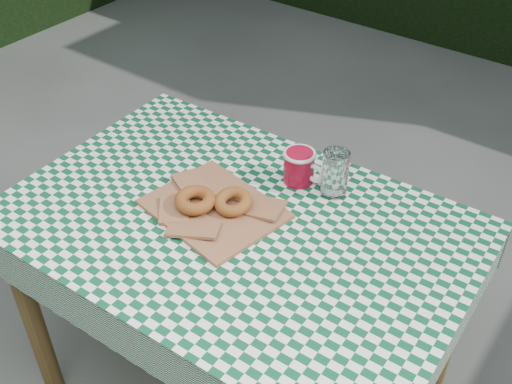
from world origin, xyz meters
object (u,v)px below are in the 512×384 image
(coffee_mug, at_px, (299,167))
(drinking_glass, at_px, (335,173))
(table, at_px, (238,318))
(paper_bag, at_px, (214,208))

(coffee_mug, xyz_separation_m, drinking_glass, (0.11, 0.01, 0.02))
(table, distance_m, paper_bag, 0.40)
(drinking_glass, bearing_deg, table, -118.70)
(table, xyz_separation_m, coffee_mug, (0.03, 0.24, 0.43))
(drinking_glass, bearing_deg, paper_bag, -129.98)
(table, xyz_separation_m, drinking_glass, (0.14, 0.26, 0.45))
(table, xyz_separation_m, paper_bag, (-0.07, 0.00, 0.39))
(table, height_order, drinking_glass, drinking_glass)
(table, distance_m, drinking_glass, 0.53)
(paper_bag, xyz_separation_m, drinking_glass, (0.21, 0.25, 0.06))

